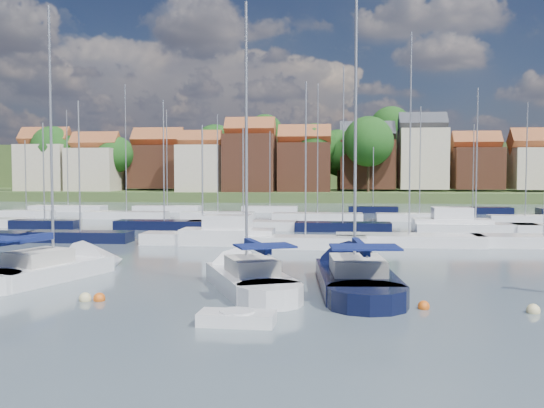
# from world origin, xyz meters

# --- Properties ---
(ground) EXTENTS (260.00, 260.00, 0.00)m
(ground) POSITION_xyz_m (0.00, 40.00, 0.00)
(ground) COLOR #465360
(ground) RESTS_ON ground
(sailboat_left) EXTENTS (6.28, 11.47, 15.12)m
(sailboat_left) POSITION_xyz_m (-11.49, 5.61, 0.36)
(sailboat_left) COLOR silver
(sailboat_left) RESTS_ON ground
(sailboat_centre) EXTENTS (6.70, 10.90, 14.51)m
(sailboat_centre) POSITION_xyz_m (-1.69, 3.88, 0.36)
(sailboat_centre) COLOR silver
(sailboat_centre) RESTS_ON ground
(sailboat_navy) EXTENTS (4.36, 12.88, 17.47)m
(sailboat_navy) POSITION_xyz_m (3.58, 5.17, 0.35)
(sailboat_navy) COLOR black
(sailboat_navy) RESTS_ON ground
(tender) EXTENTS (2.79, 1.38, 0.59)m
(tender) POSITION_xyz_m (-0.76, -3.71, 0.23)
(tender) COLOR silver
(tender) RESTS_ON ground
(buoy_c) EXTENTS (0.51, 0.51, 0.51)m
(buoy_c) POSITION_xyz_m (-7.22, -0.33, 0.00)
(buoy_c) COLOR #D85914
(buoy_c) RESTS_ON ground
(buoy_d) EXTENTS (0.47, 0.47, 0.47)m
(buoy_d) POSITION_xyz_m (-0.98, -3.00, 0.00)
(buoy_d) COLOR beige
(buoy_d) RESTS_ON ground
(buoy_e) EXTENTS (0.46, 0.46, 0.46)m
(buoy_e) POSITION_xyz_m (3.88, 5.79, 0.00)
(buoy_e) COLOR #D85914
(buoy_e) RESTS_ON ground
(buoy_f) EXTENTS (0.52, 0.52, 0.52)m
(buoy_f) POSITION_xyz_m (10.40, -0.75, 0.00)
(buoy_f) COLOR beige
(buoy_f) RESTS_ON ground
(buoy_g) EXTENTS (0.47, 0.47, 0.47)m
(buoy_g) POSITION_xyz_m (6.27, -0.48, 0.00)
(buoy_g) COLOR #D85914
(buoy_g) RESTS_ON ground
(buoy_h) EXTENTS (0.53, 0.53, 0.53)m
(buoy_h) POSITION_xyz_m (-7.81, -0.43, 0.00)
(buoy_h) COLOR beige
(buoy_h) RESTS_ON ground
(marina_field) EXTENTS (79.62, 41.41, 15.93)m
(marina_field) POSITION_xyz_m (1.91, 35.15, 0.43)
(marina_field) COLOR silver
(marina_field) RESTS_ON ground
(far_shore_town) EXTENTS (212.46, 90.00, 22.27)m
(far_shore_town) POSITION_xyz_m (2.23, 132.67, 4.61)
(far_shore_town) COLOR #415128
(far_shore_town) RESTS_ON ground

